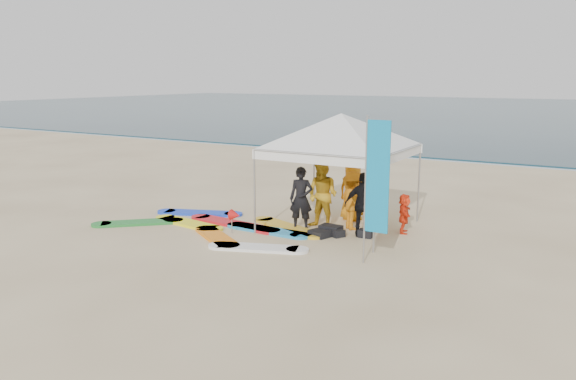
% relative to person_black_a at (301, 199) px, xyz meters
% --- Properties ---
extents(ground, '(120.00, 120.00, 0.00)m').
position_rel_person_black_a_xyz_m(ground, '(-0.94, -3.28, -0.85)').
color(ground, beige).
rests_on(ground, ground).
extents(ocean, '(160.00, 84.00, 0.08)m').
position_rel_person_black_a_xyz_m(ocean, '(-0.94, 56.72, -0.81)').
color(ocean, '#0C2633').
rests_on(ocean, ground).
extents(shoreline_foam, '(160.00, 1.20, 0.01)m').
position_rel_person_black_a_xyz_m(shoreline_foam, '(-0.94, 14.92, -0.84)').
color(shoreline_foam, silver).
rests_on(shoreline_foam, ground).
extents(person_black_a, '(0.72, 0.59, 1.69)m').
position_rel_person_black_a_xyz_m(person_black_a, '(0.00, 0.00, 0.00)').
color(person_black_a, black).
rests_on(person_black_a, ground).
extents(person_yellow, '(0.96, 0.78, 1.84)m').
position_rel_person_black_a_xyz_m(person_yellow, '(0.43, 0.41, 0.07)').
color(person_yellow, gold).
rests_on(person_yellow, ground).
extents(person_orange_a, '(1.15, 1.09, 1.56)m').
position_rel_person_black_a_xyz_m(person_orange_a, '(1.15, 0.75, -0.06)').
color(person_orange_a, orange).
rests_on(person_orange_a, ground).
extents(person_black_b, '(1.05, 0.72, 1.66)m').
position_rel_person_black_a_xyz_m(person_black_b, '(1.68, 0.24, -0.02)').
color(person_black_b, black).
rests_on(person_black_b, ground).
extents(person_orange_b, '(0.90, 0.64, 1.73)m').
position_rel_person_black_a_xyz_m(person_orange_b, '(0.75, 1.63, 0.02)').
color(person_orange_b, orange).
rests_on(person_orange_b, ground).
extents(person_seated, '(0.59, 1.01, 1.04)m').
position_rel_person_black_a_xyz_m(person_seated, '(2.47, 1.09, -0.33)').
color(person_seated, '#FF3B16').
rests_on(person_seated, ground).
extents(canopy_tent, '(4.66, 4.66, 3.52)m').
position_rel_person_black_a_xyz_m(canopy_tent, '(0.77, 0.75, 2.22)').
color(canopy_tent, '#A5A5A8').
rests_on(canopy_tent, ground).
extents(feather_flag, '(0.55, 0.04, 3.23)m').
position_rel_person_black_a_xyz_m(feather_flag, '(2.75, -1.70, 1.05)').
color(feather_flag, '#A5A5A8').
rests_on(feather_flag, ground).
extents(marker_pennant, '(0.28, 0.28, 0.64)m').
position_rel_person_black_a_xyz_m(marker_pennant, '(-1.27, -1.21, -0.35)').
color(marker_pennant, '#A5A5A8').
rests_on(marker_pennant, ground).
extents(gear_pile, '(1.53, 0.95, 0.22)m').
position_rel_person_black_a_xyz_m(gear_pile, '(1.01, -0.05, -0.75)').
color(gear_pile, black).
rests_on(gear_pile, ground).
extents(surfboard_spread, '(6.05, 3.23, 0.07)m').
position_rel_person_black_a_xyz_m(surfboard_spread, '(-1.87, -0.94, -0.81)').
color(surfboard_spread, blue).
rests_on(surfboard_spread, ground).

